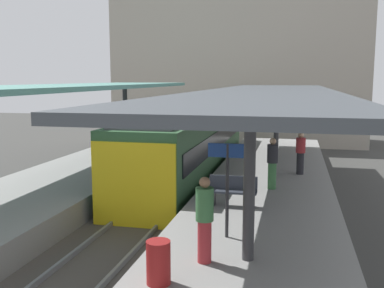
% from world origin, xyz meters
% --- Properties ---
extents(ground_plane, '(80.00, 80.00, 0.00)m').
position_xyz_m(ground_plane, '(0.00, 0.00, 0.00)').
color(ground_plane, '#383835').
extents(platform_left, '(4.40, 28.00, 1.00)m').
position_xyz_m(platform_left, '(-3.80, 0.00, 0.50)').
color(platform_left, gray).
rests_on(platform_left, ground_plane).
extents(platform_right, '(4.40, 28.00, 1.00)m').
position_xyz_m(platform_right, '(3.80, 0.00, 0.50)').
color(platform_right, gray).
rests_on(platform_right, ground_plane).
extents(track_ballast, '(3.20, 28.00, 0.20)m').
position_xyz_m(track_ballast, '(0.00, 0.00, 0.10)').
color(track_ballast, '#4C4742').
rests_on(track_ballast, ground_plane).
extents(rail_near_side, '(0.08, 28.00, 0.14)m').
position_xyz_m(rail_near_side, '(-0.72, 0.00, 0.27)').
color(rail_near_side, slate).
rests_on(rail_near_side, track_ballast).
extents(rail_far_side, '(0.08, 28.00, 0.14)m').
position_xyz_m(rail_far_side, '(0.72, 0.00, 0.27)').
color(rail_far_side, slate).
rests_on(rail_far_side, track_ballast).
extents(commuter_train, '(2.78, 14.79, 3.10)m').
position_xyz_m(commuter_train, '(0.00, 6.00, 1.73)').
color(commuter_train, '#2D5633').
rests_on(commuter_train, track_ballast).
extents(canopy_left, '(4.18, 21.00, 3.43)m').
position_xyz_m(canopy_left, '(-3.80, 1.40, 4.30)').
color(canopy_left, '#333335').
rests_on(canopy_left, platform_left).
extents(canopy_right, '(4.18, 21.00, 3.29)m').
position_xyz_m(canopy_right, '(3.80, 1.40, 4.17)').
color(canopy_right, '#333335').
rests_on(canopy_right, platform_right).
extents(platform_bench, '(1.40, 0.41, 0.86)m').
position_xyz_m(platform_bench, '(2.96, -1.08, 1.46)').
color(platform_bench, black).
rests_on(platform_bench, platform_right).
extents(platform_sign, '(0.90, 0.08, 2.21)m').
position_xyz_m(platform_sign, '(3.18, -3.72, 2.62)').
color(platform_sign, '#262628').
rests_on(platform_sign, platform_right).
extents(litter_bin, '(0.44, 0.44, 0.80)m').
position_xyz_m(litter_bin, '(2.35, -6.36, 1.40)').
color(litter_bin, maroon).
rests_on(litter_bin, platform_right).
extents(passenger_near_bench, '(0.36, 0.36, 1.76)m').
position_xyz_m(passenger_near_bench, '(2.96, -5.24, 1.92)').
color(passenger_near_bench, maroon).
rests_on(passenger_near_bench, platform_right).
extents(passenger_mid_platform, '(0.36, 0.36, 1.72)m').
position_xyz_m(passenger_mid_platform, '(3.96, 1.19, 1.90)').
color(passenger_mid_platform, '#386B3D').
rests_on(passenger_mid_platform, platform_right).
extents(passenger_far_end, '(0.36, 0.36, 1.63)m').
position_xyz_m(passenger_far_end, '(4.90, 3.78, 1.85)').
color(passenger_far_end, '#232328').
rests_on(passenger_far_end, platform_right).
extents(station_building_backdrop, '(18.00, 6.00, 11.00)m').
position_xyz_m(station_building_backdrop, '(0.45, 20.00, 5.50)').
color(station_building_backdrop, '#A89E8E').
rests_on(station_building_backdrop, ground_plane).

